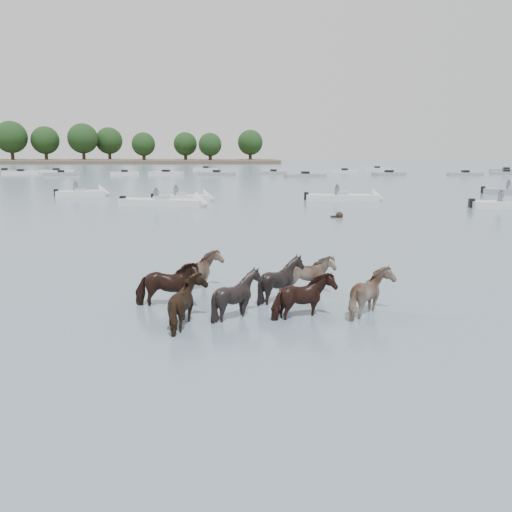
{
  "coord_description": "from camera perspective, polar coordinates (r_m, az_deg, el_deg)",
  "views": [
    {
      "loc": [
        -1.55,
        -12.57,
        3.85
      ],
      "look_at": [
        -1.14,
        1.0,
        1.1
      ],
      "focal_mm": 36.8,
      "sensor_mm": 36.0,
      "label": 1
    }
  ],
  "objects": [
    {
      "name": "ground",
      "position": [
        13.24,
        5.07,
        -5.5
      ],
      "size": [
        400.0,
        400.0,
        0.0
      ],
      "primitive_type": "plane",
      "color": "slate",
      "rests_on": "ground"
    },
    {
      "name": "shoreline",
      "position": [
        176.43,
        -24.93,
        9.31
      ],
      "size": [
        160.0,
        30.0,
        1.0
      ],
      "primitive_type": "cube",
      "color": "#4C4233",
      "rests_on": "ground"
    },
    {
      "name": "pony_herd",
      "position": [
        13.0,
        -0.06,
        -3.73
      ],
      "size": [
        6.49,
        4.59,
        1.38
      ],
      "color": "black",
      "rests_on": "ground"
    },
    {
      "name": "swimming_pony",
      "position": [
        30.92,
        8.96,
        4.34
      ],
      "size": [
        0.72,
        0.44,
        0.44
      ],
      "color": "black",
      "rests_on": "ground"
    },
    {
      "name": "motorboat_a",
      "position": [
        40.47,
        -7.09,
        6.22
      ],
      "size": [
        4.9,
        2.09,
        1.92
      ],
      "rotation": [
        0.0,
        0.0,
        0.11
      ],
      "color": "silver",
      "rests_on": "ground"
    },
    {
      "name": "motorboat_b",
      "position": [
        37.32,
        -8.99,
        5.72
      ],
      "size": [
        6.62,
        3.05,
        1.92
      ],
      "rotation": [
        0.0,
        0.0,
        -0.24
      ],
      "color": "silver",
      "rests_on": "ground"
    },
    {
      "name": "motorboat_c",
      "position": [
        41.37,
        10.43,
        6.23
      ],
      "size": [
        6.19,
        2.22,
        1.92
      ],
      "rotation": [
        0.0,
        0.0,
        -0.11
      ],
      "color": "silver",
      "rests_on": "ground"
    },
    {
      "name": "motorboat_f",
      "position": [
        47.11,
        -17.66,
        6.5
      ],
      "size": [
        4.66,
        2.5,
        1.92
      ],
      "rotation": [
        0.0,
        0.0,
        0.22
      ],
      "color": "silver",
      "rests_on": "ground"
    },
    {
      "name": "distant_flotilla",
      "position": [
        87.01,
        -0.22,
        9.07
      ],
      "size": [
        106.87,
        27.3,
        0.93
      ],
      "color": "gray",
      "rests_on": "ground"
    }
  ]
}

